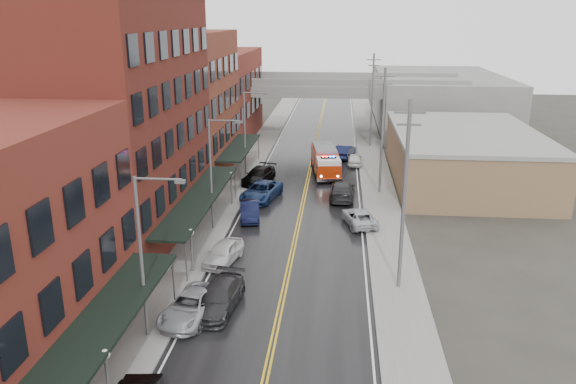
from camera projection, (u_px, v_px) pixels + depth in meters
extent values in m
cube|color=black|center=(302.00, 207.00, 50.54)|extent=(11.00, 160.00, 0.02)
cube|color=slate|center=(222.00, 204.00, 51.17)|extent=(3.00, 160.00, 0.15)
cube|color=slate|center=(384.00, 209.00, 49.87)|extent=(3.00, 160.00, 0.15)
cube|color=gray|center=(240.00, 205.00, 51.02)|extent=(0.30, 160.00, 0.15)
cube|color=gray|center=(365.00, 209.00, 50.01)|extent=(0.30, 160.00, 0.15)
cube|color=#561C16|center=(121.00, 120.00, 42.37)|extent=(9.00, 20.00, 18.00)
cube|color=maroon|center=(184.00, 105.00, 59.43)|extent=(9.00, 15.00, 15.00)
cube|color=maroon|center=(220.00, 96.00, 76.50)|extent=(9.00, 20.00, 12.00)
cube|color=olive|center=(463.00, 158.00, 57.85)|extent=(14.00, 22.00, 5.00)
cube|color=slate|center=(438.00, 101.00, 85.70)|extent=(18.00, 30.00, 8.00)
cube|color=black|center=(99.00, 326.00, 25.63)|extent=(2.60, 16.00, 0.18)
cylinder|color=slate|center=(174.00, 282.00, 33.19)|extent=(0.10, 0.10, 3.00)
cube|color=black|center=(200.00, 197.00, 43.66)|extent=(2.60, 18.00, 0.18)
cylinder|color=slate|center=(186.00, 262.00, 35.85)|extent=(0.10, 0.10, 3.00)
cylinder|color=slate|center=(235.00, 185.00, 52.18)|extent=(0.10, 0.10, 3.00)
cube|color=black|center=(239.00, 147.00, 60.27)|extent=(2.60, 13.00, 0.18)
cylinder|color=slate|center=(241.00, 176.00, 54.83)|extent=(0.10, 0.10, 3.00)
cylinder|color=slate|center=(258.00, 148.00, 66.41)|extent=(0.10, 0.10, 3.00)
sphere|color=silver|center=(105.00, 354.00, 23.66)|extent=(0.44, 0.44, 0.44)
cylinder|color=#59595B|center=(192.00, 253.00, 37.40)|extent=(0.14, 0.14, 2.80)
sphere|color=silver|center=(191.00, 232.00, 36.95)|extent=(0.44, 0.44, 0.44)
cylinder|color=#59595B|center=(232.00, 191.00, 50.69)|extent=(0.14, 0.14, 2.80)
sphere|color=silver|center=(231.00, 175.00, 50.24)|extent=(0.44, 0.44, 0.44)
cylinder|color=#59595B|center=(141.00, 260.00, 28.91)|extent=(0.18, 0.18, 9.00)
cylinder|color=#59595B|center=(158.00, 179.00, 27.47)|extent=(2.40, 0.12, 0.12)
cube|color=#59595B|center=(180.00, 182.00, 27.41)|extent=(0.50, 0.22, 0.18)
cylinder|color=#59595B|center=(211.00, 176.00, 44.10)|extent=(0.18, 0.18, 9.00)
cylinder|color=#59595B|center=(224.00, 121.00, 42.66)|extent=(2.40, 0.12, 0.12)
cube|color=#59595B|center=(238.00, 122.00, 42.59)|extent=(0.50, 0.22, 0.18)
cylinder|color=#59595B|center=(245.00, 134.00, 59.28)|extent=(0.18, 0.18, 9.00)
cylinder|color=#59595B|center=(255.00, 93.00, 57.85)|extent=(2.40, 0.12, 0.12)
cube|color=#59595B|center=(266.00, 94.00, 57.78)|extent=(0.50, 0.22, 0.18)
cylinder|color=#59595B|center=(404.00, 198.00, 33.85)|extent=(0.24, 0.24, 12.00)
cube|color=#59595B|center=(410.00, 113.00, 32.28)|extent=(1.80, 0.12, 0.12)
cube|color=#59595B|center=(409.00, 125.00, 32.49)|extent=(1.40, 0.12, 0.12)
cylinder|color=#59595B|center=(382.00, 132.00, 52.83)|extent=(0.24, 0.24, 12.00)
cube|color=#59595B|center=(385.00, 76.00, 51.27)|extent=(1.80, 0.12, 0.12)
cube|color=#59595B|center=(385.00, 84.00, 51.48)|extent=(1.40, 0.12, 0.12)
cylinder|color=#59595B|center=(372.00, 101.00, 71.82)|extent=(0.24, 0.24, 12.00)
cube|color=#59595B|center=(374.00, 60.00, 70.25)|extent=(1.80, 0.12, 0.12)
cube|color=#59595B|center=(374.00, 65.00, 70.46)|extent=(1.40, 0.12, 0.12)
cube|color=slate|center=(318.00, 88.00, 78.88)|extent=(40.00, 10.00, 1.50)
cube|color=slate|center=(242.00, 113.00, 80.99)|extent=(1.60, 8.00, 6.00)
cube|color=slate|center=(396.00, 116.00, 79.03)|extent=(1.60, 8.00, 6.00)
cube|color=#A62507|center=(324.00, 158.00, 61.62)|extent=(3.21, 5.78, 2.10)
cube|color=#A62507|center=(328.00, 170.00, 58.00)|extent=(2.82, 2.91, 1.50)
cube|color=silver|center=(328.00, 161.00, 57.70)|extent=(2.67, 2.69, 0.50)
cube|color=black|center=(328.00, 167.00, 58.10)|extent=(2.71, 1.92, 0.80)
cube|color=slate|center=(325.00, 147.00, 61.26)|extent=(2.91, 5.35, 0.30)
cube|color=black|center=(328.00, 158.00, 57.60)|extent=(1.62, 0.49, 0.14)
sphere|color=#FF0C0C|center=(323.00, 157.00, 57.56)|extent=(0.20, 0.20, 0.20)
sphere|color=#1933FF|center=(334.00, 157.00, 57.60)|extent=(0.20, 0.20, 0.20)
cylinder|color=black|center=(318.00, 177.00, 58.09)|extent=(1.04, 0.48, 1.00)
cylinder|color=black|center=(339.00, 177.00, 58.18)|extent=(1.04, 0.48, 1.00)
cylinder|color=black|center=(315.00, 169.00, 61.42)|extent=(1.04, 0.48, 1.00)
cylinder|color=black|center=(335.00, 168.00, 61.51)|extent=(1.04, 0.48, 1.00)
cylinder|color=black|center=(313.00, 163.00, 63.79)|extent=(1.04, 0.48, 1.00)
cylinder|color=black|center=(332.00, 163.00, 63.88)|extent=(1.04, 0.48, 1.00)
imported|color=#9EA1A6|center=(191.00, 306.00, 31.97)|extent=(3.30, 5.58, 1.45)
imported|color=#28282B|center=(219.00, 297.00, 32.88)|extent=(2.75, 5.55, 1.55)
imported|color=silver|center=(223.00, 252.00, 39.13)|extent=(2.60, 4.65, 1.50)
imported|color=black|center=(250.00, 210.00, 47.53)|extent=(2.34, 4.72, 1.49)
imported|color=navy|center=(261.00, 191.00, 52.45)|extent=(3.90, 6.33, 1.64)
imported|color=black|center=(259.00, 175.00, 57.72)|extent=(3.54, 5.83, 1.58)
imported|color=#B5B8BE|center=(359.00, 217.00, 46.20)|extent=(3.31, 5.15, 1.32)
imported|color=#262528|center=(342.00, 190.00, 52.77)|extent=(2.54, 5.77, 1.65)
imported|color=silver|center=(355.00, 159.00, 64.61)|extent=(1.70, 4.08, 1.38)
imported|color=black|center=(345.00, 151.00, 67.80)|extent=(2.90, 5.16, 1.61)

